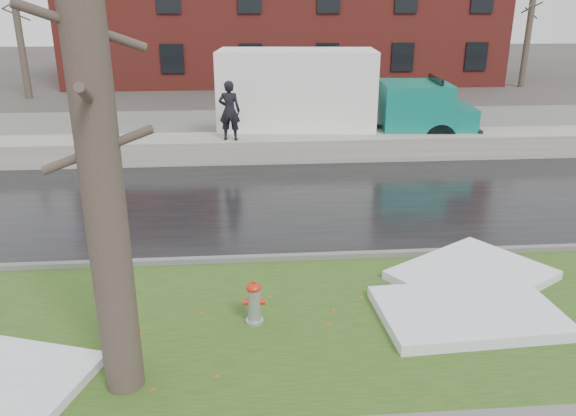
{
  "coord_description": "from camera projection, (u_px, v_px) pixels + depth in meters",
  "views": [
    {
      "loc": [
        -0.73,
        -8.94,
        4.78
      ],
      "look_at": [
        0.1,
        1.31,
        1.0
      ],
      "focal_mm": 35.0,
      "sensor_mm": 36.0,
      "label": 1
    }
  ],
  "objects": [
    {
      "name": "verge",
      "position": [
        295.0,
        322.0,
        8.89
      ],
      "size": [
        60.0,
        4.5,
        0.04
      ],
      "primitive_type": "cube",
      "color": "#254517",
      "rests_on": "ground"
    },
    {
      "name": "snow_patch_far",
      "position": [
        1.0,
        379.0,
        7.39
      ],
      "size": [
        2.59,
        2.21,
        0.14
      ],
      "primitive_type": "cube",
      "rotation": [
        0.0,
        0.0,
        -0.32
      ],
      "color": "white",
      "rests_on": "verge"
    },
    {
      "name": "fire_hydrant",
      "position": [
        254.0,
        301.0,
        8.7
      ],
      "size": [
        0.35,
        0.3,
        0.72
      ],
      "rotation": [
        0.0,
        0.0,
        -0.02
      ],
      "color": "#A1A4A9",
      "rests_on": "verge"
    },
    {
      "name": "curb",
      "position": [
        284.0,
        258.0,
        10.98
      ],
      "size": [
        60.0,
        0.15,
        0.14
      ],
      "primitive_type": "cube",
      "color": "slate",
      "rests_on": "ground"
    },
    {
      "name": "snow_patch_near",
      "position": [
        472.0,
        275.0,
        10.19
      ],
      "size": [
        3.27,
        3.09,
        0.16
      ],
      "primitive_type": "cube",
      "rotation": [
        0.0,
        0.0,
        0.57
      ],
      "color": "white",
      "rests_on": "verge"
    },
    {
      "name": "snowbank",
      "position": [
        266.0,
        148.0,
        18.08
      ],
      "size": [
        60.0,
        1.6,
        0.75
      ],
      "primitive_type": "cube",
      "color": "#A6A297",
      "rests_on": "ground"
    },
    {
      "name": "snow_patch_side",
      "position": [
        468.0,
        312.0,
        8.95
      ],
      "size": [
        2.89,
        1.95,
        0.18
      ],
      "primitive_type": "cube",
      "rotation": [
        0.0,
        0.0,
        0.05
      ],
      "color": "white",
      "rests_on": "verge"
    },
    {
      "name": "ground",
      "position": [
        288.0,
        285.0,
        10.07
      ],
      "size": [
        120.0,
        120.0,
        0.0
      ],
      "primitive_type": "plane",
      "color": "#47423D",
      "rests_on": "ground"
    },
    {
      "name": "worker",
      "position": [
        229.0,
        111.0,
        17.17
      ],
      "size": [
        0.74,
        0.55,
        1.82
      ],
      "primitive_type": "imported",
      "rotation": [
        0.0,
        0.0,
        2.95
      ],
      "color": "black",
      "rests_on": "snowbank"
    },
    {
      "name": "bg_tree_right",
      "position": [
        529.0,
        29.0,
        32.58
      ],
      "size": [
        1.4,
        1.62,
        6.5
      ],
      "color": "brown",
      "rests_on": "ground"
    },
    {
      "name": "parking_lot",
      "position": [
        262.0,
        130.0,
        22.23
      ],
      "size": [
        60.0,
        9.0,
        0.03
      ],
      "primitive_type": "cube",
      "color": "slate",
      "rests_on": "ground"
    },
    {
      "name": "box_truck",
      "position": [
        328.0,
        97.0,
        19.0
      ],
      "size": [
        10.06,
        3.09,
        3.33
      ],
      "rotation": [
        0.0,
        0.0,
        -0.1
      ],
      "color": "black",
      "rests_on": "ground"
    },
    {
      "name": "tree",
      "position": [
        99.0,
        155.0,
        6.35
      ],
      "size": [
        1.28,
        1.53,
        6.18
      ],
      "rotation": [
        0.0,
        0.0,
        -0.32
      ],
      "color": "brown",
      "rests_on": "verge"
    },
    {
      "name": "bg_tree_left",
      "position": [
        19.0,
        32.0,
        28.6
      ],
      "size": [
        1.4,
        1.62,
        6.5
      ],
      "color": "brown",
      "rests_on": "ground"
    },
    {
      "name": "road",
      "position": [
        274.0,
        201.0,
        14.28
      ],
      "size": [
        60.0,
        7.0,
        0.03
      ],
      "primitive_type": "cube",
      "color": "black",
      "rests_on": "ground"
    },
    {
      "name": "bg_tree_center",
      "position": [
        150.0,
        29.0,
        32.79
      ],
      "size": [
        1.4,
        1.62,
        6.5
      ],
      "color": "brown",
      "rests_on": "ground"
    }
  ]
}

